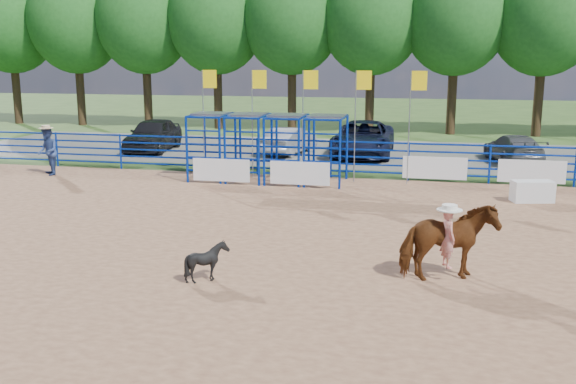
{
  "coord_description": "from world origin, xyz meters",
  "views": [
    {
      "loc": [
        3.72,
        -14.73,
        4.72
      ],
      "look_at": [
        0.25,
        1.0,
        1.3
      ],
      "focal_mm": 40.0,
      "sensor_mm": 36.0,
      "label": 1
    }
  ],
  "objects_px": {
    "car_a": "(153,135)",
    "car_c": "(363,139)",
    "car_d": "(514,149)",
    "car_b": "(290,140)",
    "spectator_cowboy": "(48,151)",
    "calf": "(207,261)",
    "horse_and_rider": "(448,240)",
    "announcer_table": "(532,191)"
  },
  "relations": [
    {
      "from": "car_a",
      "to": "car_b",
      "type": "height_order",
      "value": "car_a"
    },
    {
      "from": "horse_and_rider",
      "to": "car_c",
      "type": "relative_size",
      "value": 0.39
    },
    {
      "from": "car_b",
      "to": "car_c",
      "type": "xyz_separation_m",
      "value": [
        3.59,
        0.18,
        0.17
      ]
    },
    {
      "from": "spectator_cowboy",
      "to": "calf",
      "type": "bearing_deg",
      "value": -45.11
    },
    {
      "from": "car_c",
      "to": "car_b",
      "type": "bearing_deg",
      "value": -177.95
    },
    {
      "from": "spectator_cowboy",
      "to": "car_c",
      "type": "relative_size",
      "value": 0.33
    },
    {
      "from": "car_b",
      "to": "car_c",
      "type": "distance_m",
      "value": 3.6
    },
    {
      "from": "announcer_table",
      "to": "spectator_cowboy",
      "type": "relative_size",
      "value": 0.66
    },
    {
      "from": "announcer_table",
      "to": "calf",
      "type": "distance_m",
      "value": 12.38
    },
    {
      "from": "horse_and_rider",
      "to": "calf",
      "type": "xyz_separation_m",
      "value": [
        -4.98,
        -1.16,
        -0.46
      ]
    },
    {
      "from": "spectator_cowboy",
      "to": "car_d",
      "type": "distance_m",
      "value": 20.07
    },
    {
      "from": "announcer_table",
      "to": "calf",
      "type": "height_order",
      "value": "calf"
    },
    {
      "from": "horse_and_rider",
      "to": "calf",
      "type": "relative_size",
      "value": 2.65
    },
    {
      "from": "announcer_table",
      "to": "car_a",
      "type": "bearing_deg",
      "value": 154.17
    },
    {
      "from": "car_a",
      "to": "calf",
      "type": "bearing_deg",
      "value": -68.2
    },
    {
      "from": "car_a",
      "to": "car_d",
      "type": "height_order",
      "value": "car_a"
    },
    {
      "from": "horse_and_rider",
      "to": "car_a",
      "type": "height_order",
      "value": "horse_and_rider"
    },
    {
      "from": "announcer_table",
      "to": "calf",
      "type": "bearing_deg",
      "value": -129.61
    },
    {
      "from": "horse_and_rider",
      "to": "car_c",
      "type": "xyz_separation_m",
      "value": [
        -3.58,
        17.29,
        -0.08
      ]
    },
    {
      "from": "spectator_cowboy",
      "to": "car_a",
      "type": "distance_m",
      "value": 7.44
    },
    {
      "from": "calf",
      "to": "spectator_cowboy",
      "type": "distance_m",
      "value": 14.77
    },
    {
      "from": "car_b",
      "to": "car_a",
      "type": "bearing_deg",
      "value": 15.06
    },
    {
      "from": "car_d",
      "to": "announcer_table",
      "type": "bearing_deg",
      "value": 76.43
    },
    {
      "from": "car_d",
      "to": "car_b",
      "type": "bearing_deg",
      "value": -13.48
    },
    {
      "from": "car_c",
      "to": "car_a",
      "type": "bearing_deg",
      "value": -177.17
    },
    {
      "from": "horse_and_rider",
      "to": "car_c",
      "type": "distance_m",
      "value": 17.66
    },
    {
      "from": "car_a",
      "to": "car_c",
      "type": "height_order",
      "value": "car_c"
    },
    {
      "from": "spectator_cowboy",
      "to": "car_b",
      "type": "height_order",
      "value": "spectator_cowboy"
    },
    {
      "from": "car_a",
      "to": "car_c",
      "type": "bearing_deg",
      "value": -1.86
    },
    {
      "from": "announcer_table",
      "to": "spectator_cowboy",
      "type": "xyz_separation_m",
      "value": [
        -18.3,
        0.92,
        0.64
      ]
    },
    {
      "from": "horse_and_rider",
      "to": "car_a",
      "type": "xyz_separation_m",
      "value": [
        -14.14,
        16.63,
        -0.08
      ]
    },
    {
      "from": "announcer_table",
      "to": "spectator_cowboy",
      "type": "height_order",
      "value": "spectator_cowboy"
    },
    {
      "from": "car_a",
      "to": "horse_and_rider",
      "type": "bearing_deg",
      "value": -55.08
    },
    {
      "from": "announcer_table",
      "to": "car_d",
      "type": "bearing_deg",
      "value": 87.55
    },
    {
      "from": "car_a",
      "to": "car_d",
      "type": "relative_size",
      "value": 1.11
    },
    {
      "from": "calf",
      "to": "car_a",
      "type": "bearing_deg",
      "value": 33.77
    },
    {
      "from": "car_b",
      "to": "car_c",
      "type": "bearing_deg",
      "value": -166.12
    },
    {
      "from": "car_c",
      "to": "horse_and_rider",
      "type": "bearing_deg",
      "value": -79.08
    },
    {
      "from": "spectator_cowboy",
      "to": "car_b",
      "type": "distance_m",
      "value": 11.35
    },
    {
      "from": "calf",
      "to": "car_c",
      "type": "relative_size",
      "value": 0.15
    },
    {
      "from": "car_c",
      "to": "car_d",
      "type": "height_order",
      "value": "car_c"
    },
    {
      "from": "calf",
      "to": "car_b",
      "type": "bearing_deg",
      "value": 13.36
    }
  ]
}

